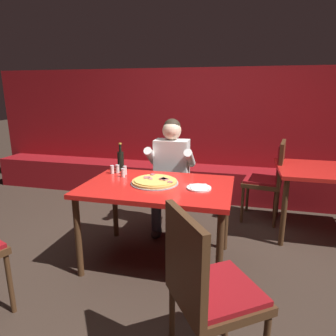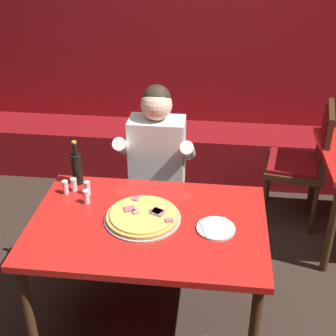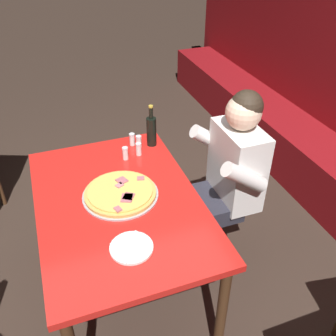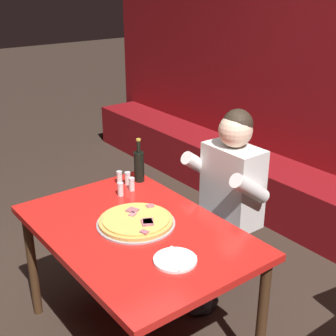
% 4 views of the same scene
% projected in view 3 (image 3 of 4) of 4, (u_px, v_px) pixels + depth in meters
% --- Properties ---
extents(ground_plane, '(24.00, 24.00, 0.00)m').
position_uv_depth(ground_plane, '(127.00, 287.00, 2.52)').
color(ground_plane, '#33261E').
extents(main_dining_table, '(1.31, 0.89, 0.76)m').
position_uv_depth(main_dining_table, '(119.00, 211.00, 2.13)').
color(main_dining_table, '#422816').
rests_on(main_dining_table, ground_plane).
extents(pizza, '(0.43, 0.43, 0.05)m').
position_uv_depth(pizza, '(121.00, 193.00, 2.10)').
color(pizza, '#9E9EA3').
rests_on(pizza, main_dining_table).
extents(plate_white_paper, '(0.21, 0.21, 0.02)m').
position_uv_depth(plate_white_paper, '(131.00, 247.00, 1.78)').
color(plate_white_paper, white).
rests_on(plate_white_paper, main_dining_table).
extents(beer_bottle, '(0.07, 0.07, 0.29)m').
position_uv_depth(beer_bottle, '(151.00, 130.00, 2.50)').
color(beer_bottle, black).
rests_on(beer_bottle, main_dining_table).
extents(shaker_oregano, '(0.04, 0.04, 0.09)m').
position_uv_depth(shaker_oregano, '(139.00, 142.00, 2.52)').
color(shaker_oregano, silver).
rests_on(shaker_oregano, main_dining_table).
extents(shaker_red_pepper_flakes, '(0.04, 0.04, 0.09)m').
position_uv_depth(shaker_red_pepper_flakes, '(139.00, 150.00, 2.44)').
color(shaker_red_pepper_flakes, silver).
rests_on(shaker_red_pepper_flakes, main_dining_table).
extents(shaker_black_pepper, '(0.04, 0.04, 0.09)m').
position_uv_depth(shaker_black_pepper, '(132.00, 140.00, 2.54)').
color(shaker_black_pepper, silver).
rests_on(shaker_black_pepper, main_dining_table).
extents(shaker_parmesan, '(0.04, 0.04, 0.09)m').
position_uv_depth(shaker_parmesan, '(125.00, 154.00, 2.40)').
color(shaker_parmesan, silver).
rests_on(shaker_parmesan, main_dining_table).
extents(diner_seated_blue_shirt, '(0.53, 0.53, 1.27)m').
position_uv_depth(diner_seated_blue_shirt, '(224.00, 177.00, 2.35)').
color(diner_seated_blue_shirt, black).
rests_on(diner_seated_blue_shirt, ground_plane).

